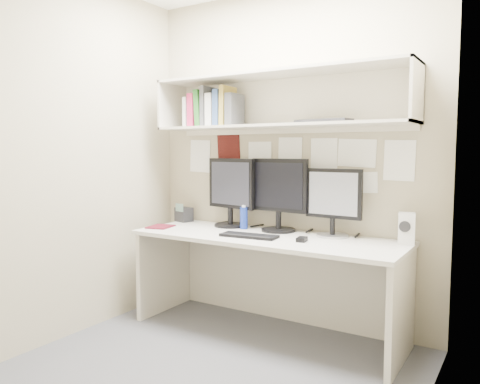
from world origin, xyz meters
The scene contains 19 objects.
floor centered at (0.00, 0.00, 0.00)m, with size 2.40×2.00×0.01m, color #48484D.
wall_back centered at (0.00, 1.00, 1.30)m, with size 2.40×0.02×2.60m, color tan.
wall_front centered at (0.00, -1.00, 1.30)m, with size 2.40×0.02×2.60m, color tan.
wall_left centered at (-1.20, 0.00, 1.30)m, with size 0.02×2.00×2.60m, color tan.
wall_right centered at (1.20, 0.00, 1.30)m, with size 0.02×2.00×2.60m, color tan.
desk centered at (0.00, 0.65, 0.37)m, with size 2.00×0.70×0.73m.
overhead_hutch centered at (0.00, 0.86, 1.72)m, with size 2.00×0.38×0.40m.
pinned_papers centered at (0.00, 0.99, 1.25)m, with size 1.92×0.01×0.48m, color white, non-canonical shape.
monitor_left centered at (-0.45, 0.87, 1.02)m, with size 0.47×0.26×0.55m.
monitor_center centered at (-0.01, 0.87, 1.03)m, with size 0.48×0.26×0.56m.
monitor_right centered at (0.43, 0.87, 0.99)m, with size 0.42×0.23×0.49m.
keyboard centered at (-0.07, 0.53, 0.74)m, with size 0.41×0.15×0.02m, color black.
mouse centered at (0.31, 0.58, 0.74)m, with size 0.06×0.10×0.03m, color black.
speaker centered at (0.94, 0.86, 0.83)m, with size 0.12×0.13×0.21m.
blue_bottle centered at (-0.29, 0.81, 0.82)m, with size 0.06×0.06×0.19m.
maroon_notebook centered at (-0.90, 0.52, 0.74)m, with size 0.17×0.21×0.01m, color #510D1A.
desk_phone centered at (-0.94, 0.87, 0.79)m, with size 0.16×0.15×0.16m.
book_stack centered at (-0.58, 0.81, 1.68)m, with size 0.48×0.20×0.32m.
hutch_tray centered at (0.36, 0.83, 1.55)m, with size 0.40×0.15×0.03m, color black.
Camera 1 is at (1.61, -2.32, 1.34)m, focal length 35.00 mm.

